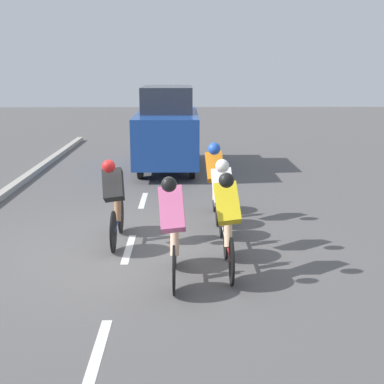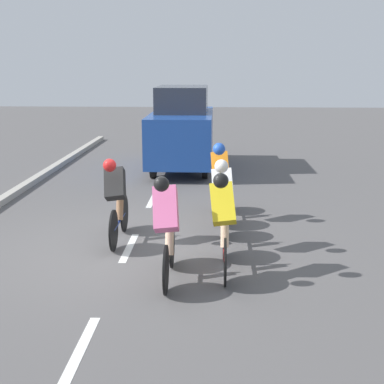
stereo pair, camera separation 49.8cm
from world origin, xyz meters
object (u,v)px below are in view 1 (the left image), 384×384
Objects in this scene: cyclist_pink at (173,226)px; cyclist_black at (115,199)px; support_car at (167,129)px; cyclist_orange at (215,179)px; cyclist_yellow at (228,220)px; cyclist_white at (223,201)px.

cyclist_pink is 1.93m from cyclist_black.
support_car reaches higher than cyclist_pink.
cyclist_pink is 3.15m from cyclist_orange.
cyclist_black is 0.40× the size of support_car.
cyclist_yellow is (-0.02, 2.71, -0.02)m from cyclist_orange.
cyclist_white is 1.00× the size of cyclist_yellow.
cyclist_pink reaches higher than cyclist_yellow.
support_car is at bearing -95.82° from cyclist_black.
cyclist_orange is 2.23m from cyclist_black.
cyclist_orange is 0.98× the size of cyclist_yellow.
cyclist_yellow is (-0.77, -0.35, -0.01)m from cyclist_pink.
cyclist_orange is 2.71m from cyclist_yellow.
cyclist_black is at bearing -59.01° from cyclist_pink.
support_car is (0.32, -8.28, 0.35)m from cyclist_pink.
support_car is at bearing -87.82° from cyclist_pink.
support_car is (-0.68, -6.63, 0.39)m from cyclist_black.
cyclist_white is (-0.77, -1.37, -0.01)m from cyclist_pink.
cyclist_white is at bearing -90.22° from cyclist_yellow.
cyclist_orange is at bearing -89.04° from cyclist_white.
cyclist_orange is at bearing 101.46° from support_car.
cyclist_black is (1.76, -1.31, -0.03)m from cyclist_yellow.
cyclist_orange reaches higher than cyclist_black.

